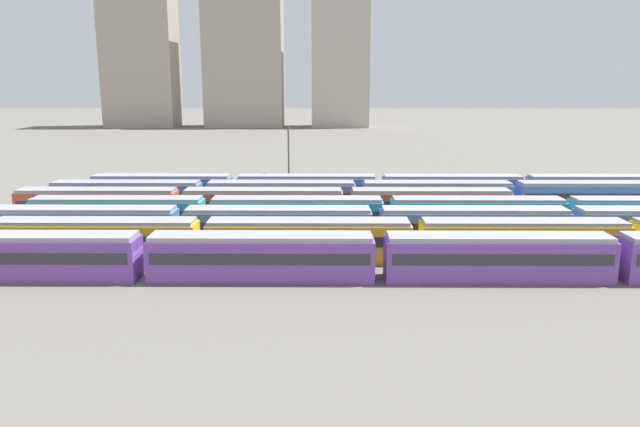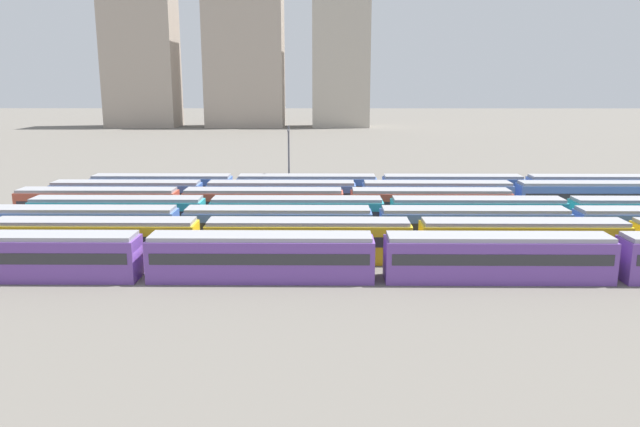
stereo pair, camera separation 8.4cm
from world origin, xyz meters
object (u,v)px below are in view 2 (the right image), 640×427
train_track_0 (616,258)px  train_track_4 (264,205)px  train_track_2 (572,227)px  train_track_6 (525,189)px  train_track_1 (415,240)px  train_track_3 (477,215)px  catenary_pole_1 (289,159)px  train_track_5 (359,196)px

train_track_0 → train_track_4: (-30.23, 20.80, -0.00)m
train_track_2 → train_track_0: bearing=-93.1°
train_track_4 → train_track_2: bearing=-18.7°
train_track_0 → train_track_6: bearing=85.0°
train_track_1 → train_track_6: (17.98, 26.00, 0.00)m
train_track_0 → train_track_3: same height
catenary_pole_1 → train_track_2: bearing=-39.7°
train_track_3 → train_track_6: bearing=57.3°
train_track_4 → catenary_pole_1: (2.10, 13.44, 3.60)m
train_track_2 → catenary_pole_1: (-28.70, 23.84, 3.60)m
train_track_0 → catenary_pole_1: bearing=129.4°
train_track_2 → train_track_3: size_ratio=1.20×
train_track_0 → catenary_pole_1: size_ratio=11.34×
train_track_2 → train_track_6: (2.16, 20.80, 0.00)m
train_track_1 → train_track_6: bearing=55.3°
train_track_4 → train_track_1: bearing=-46.2°
train_track_2 → train_track_5: (-19.68, 15.60, 0.00)m
train_track_1 → train_track_4: bearing=133.8°
train_track_0 → train_track_4: 36.69m
train_track_2 → train_track_3: bearing=146.5°
train_track_1 → train_track_5: (-3.86, 20.80, 0.00)m
train_track_1 → train_track_3: 13.10m
train_track_3 → train_track_5: (-11.82, 10.40, 0.00)m
train_track_2 → train_track_4: bearing=161.3°
train_track_4 → train_track_6: (32.95, 10.40, 0.00)m
train_track_2 → catenary_pole_1: bearing=140.3°
train_track_2 → train_track_5: size_ratio=1.51×
train_track_5 → train_track_6: 22.46m
train_track_0 → train_track_2: (0.56, 10.40, 0.00)m
train_track_5 → train_track_6: size_ratio=0.66×
catenary_pole_1 → train_track_0: bearing=-50.6°
train_track_0 → train_track_1: 16.12m
train_track_1 → train_track_5: same height
train_track_2 → catenary_pole_1: size_ratio=11.34×
train_track_5 → train_track_6: same height
train_track_3 → train_track_5: bearing=138.7°
train_track_2 → train_track_4: size_ratio=2.02×
train_track_2 → train_track_3: (-7.86, 5.20, 0.00)m
train_track_6 → catenary_pole_1: catenary_pole_1 is taller
train_track_4 → train_track_6: 34.56m
train_track_2 → train_track_4: same height
train_track_1 → train_track_4: 21.62m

